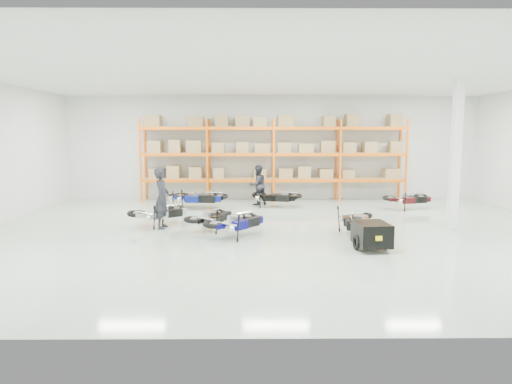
{
  "coord_description": "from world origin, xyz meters",
  "views": [
    {
      "loc": [
        -0.89,
        -13.14,
        2.89
      ],
      "look_at": [
        -0.79,
        0.77,
        1.1
      ],
      "focal_mm": 32.0,
      "sensor_mm": 36.0,
      "label": 1
    }
  ],
  "objects_px": {
    "person_back": "(258,185)",
    "moto_back_d": "(409,196)",
    "moto_touring_right": "(357,217)",
    "moto_back_c": "(275,194)",
    "moto_silver_left": "(160,209)",
    "moto_back_b": "(188,195)",
    "person_left": "(162,198)",
    "moto_blue_centre": "(237,218)",
    "trailer": "(372,234)",
    "moto_back_a": "(199,194)",
    "moto_black_far_left": "(211,214)"
  },
  "relations": [
    {
      "from": "moto_back_a",
      "to": "person_left",
      "type": "height_order",
      "value": "person_left"
    },
    {
      "from": "moto_blue_centre",
      "to": "moto_touring_right",
      "type": "xyz_separation_m",
      "value": [
        3.4,
        0.09,
        0.01
      ]
    },
    {
      "from": "moto_blue_centre",
      "to": "moto_back_b",
      "type": "xyz_separation_m",
      "value": [
        -2.12,
        5.18,
        -0.05
      ]
    },
    {
      "from": "moto_blue_centre",
      "to": "moto_black_far_left",
      "type": "xyz_separation_m",
      "value": [
        -0.8,
        0.91,
        -0.03
      ]
    },
    {
      "from": "trailer",
      "to": "moto_silver_left",
      "type": "bearing_deg",
      "value": 146.95
    },
    {
      "from": "moto_black_far_left",
      "to": "person_back",
      "type": "distance_m",
      "value": 5.12
    },
    {
      "from": "moto_blue_centre",
      "to": "moto_back_b",
      "type": "bearing_deg",
      "value": -27.27
    },
    {
      "from": "trailer",
      "to": "moto_back_c",
      "type": "xyz_separation_m",
      "value": [
        -2.07,
        6.69,
        0.13
      ]
    },
    {
      "from": "moto_touring_right",
      "to": "moto_back_d",
      "type": "height_order",
      "value": "moto_touring_right"
    },
    {
      "from": "trailer",
      "to": "moto_back_d",
      "type": "height_order",
      "value": "moto_back_d"
    },
    {
      "from": "moto_back_b",
      "to": "moto_back_c",
      "type": "relative_size",
      "value": 0.9
    },
    {
      "from": "moto_back_c",
      "to": "person_left",
      "type": "height_order",
      "value": "person_left"
    },
    {
      "from": "trailer",
      "to": "moto_back_b",
      "type": "relative_size",
      "value": 1.05
    },
    {
      "from": "moto_blue_centre",
      "to": "moto_back_b",
      "type": "relative_size",
      "value": 1.1
    },
    {
      "from": "moto_back_c",
      "to": "moto_back_d",
      "type": "relative_size",
      "value": 1.05
    },
    {
      "from": "moto_silver_left",
      "to": "moto_back_d",
      "type": "xyz_separation_m",
      "value": [
        8.9,
        3.06,
        -0.01
      ]
    },
    {
      "from": "moto_back_b",
      "to": "moto_silver_left",
      "type": "bearing_deg",
      "value": -174.63
    },
    {
      "from": "moto_touring_right",
      "to": "moto_back_c",
      "type": "distance_m",
      "value": 5.5
    },
    {
      "from": "moto_back_b",
      "to": "person_back",
      "type": "distance_m",
      "value": 2.85
    },
    {
      "from": "moto_back_d",
      "to": "person_back",
      "type": "xyz_separation_m",
      "value": [
        -5.79,
        1.15,
        0.3
      ]
    },
    {
      "from": "person_left",
      "to": "moto_back_c",
      "type": "bearing_deg",
      "value": -39.21
    },
    {
      "from": "moto_back_b",
      "to": "moto_back_d",
      "type": "distance_m",
      "value": 8.56
    },
    {
      "from": "moto_back_a",
      "to": "person_back",
      "type": "xyz_separation_m",
      "value": [
        2.27,
        1.06,
        0.24
      ]
    },
    {
      "from": "moto_blue_centre",
      "to": "trailer",
      "type": "height_order",
      "value": "moto_blue_centre"
    },
    {
      "from": "person_left",
      "to": "moto_back_a",
      "type": "bearing_deg",
      "value": -7.92
    },
    {
      "from": "moto_silver_left",
      "to": "trailer",
      "type": "height_order",
      "value": "moto_silver_left"
    },
    {
      "from": "moto_touring_right",
      "to": "trailer",
      "type": "height_order",
      "value": "moto_touring_right"
    },
    {
      "from": "moto_back_c",
      "to": "person_back",
      "type": "height_order",
      "value": "person_back"
    },
    {
      "from": "person_left",
      "to": "person_back",
      "type": "bearing_deg",
      "value": -29.49
    },
    {
      "from": "moto_blue_centre",
      "to": "person_back",
      "type": "relative_size",
      "value": 1.08
    },
    {
      "from": "moto_touring_right",
      "to": "moto_silver_left",
      "type": "bearing_deg",
      "value": 173.39
    },
    {
      "from": "moto_back_c",
      "to": "moto_back_d",
      "type": "height_order",
      "value": "moto_back_c"
    },
    {
      "from": "moto_black_far_left",
      "to": "moto_blue_centre",
      "type": "bearing_deg",
      "value": 157.63
    },
    {
      "from": "moto_touring_right",
      "to": "moto_black_far_left",
      "type": "bearing_deg",
      "value": 176.84
    },
    {
      "from": "moto_blue_centre",
      "to": "trailer",
      "type": "distance_m",
      "value": 3.72
    },
    {
      "from": "moto_back_a",
      "to": "person_left",
      "type": "xyz_separation_m",
      "value": [
        -0.7,
        -3.56,
        0.36
      ]
    },
    {
      "from": "moto_back_d",
      "to": "moto_blue_centre",
      "type": "bearing_deg",
      "value": 111.17
    },
    {
      "from": "moto_black_far_left",
      "to": "moto_back_d",
      "type": "relative_size",
      "value": 0.98
    },
    {
      "from": "moto_back_b",
      "to": "person_left",
      "type": "relative_size",
      "value": 0.85
    },
    {
      "from": "moto_silver_left",
      "to": "moto_back_b",
      "type": "relative_size",
      "value": 1.08
    },
    {
      "from": "moto_black_far_left",
      "to": "moto_back_a",
      "type": "distance_m",
      "value": 3.93
    },
    {
      "from": "person_back",
      "to": "moto_back_c",
      "type": "bearing_deg",
      "value": 104.55
    },
    {
      "from": "moto_back_d",
      "to": "person_back",
      "type": "distance_m",
      "value": 5.91
    },
    {
      "from": "moto_touring_right",
      "to": "person_back",
      "type": "bearing_deg",
      "value": 123.56
    },
    {
      "from": "moto_back_b",
      "to": "moto_back_d",
      "type": "relative_size",
      "value": 0.95
    },
    {
      "from": "moto_blue_centre",
      "to": "moto_silver_left",
      "type": "bearing_deg",
      "value": 7.51
    },
    {
      "from": "moto_touring_right",
      "to": "moto_blue_centre",
      "type": "bearing_deg",
      "value": -170.61
    },
    {
      "from": "moto_black_far_left",
      "to": "trailer",
      "type": "xyz_separation_m",
      "value": [
        4.2,
        -2.41,
        -0.1
      ]
    },
    {
      "from": "moto_touring_right",
      "to": "moto_back_d",
      "type": "xyz_separation_m",
      "value": [
        3.04,
        4.57,
        -0.03
      ]
    },
    {
      "from": "person_back",
      "to": "moto_back_d",
      "type": "bearing_deg",
      "value": 135.68
    }
  ]
}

